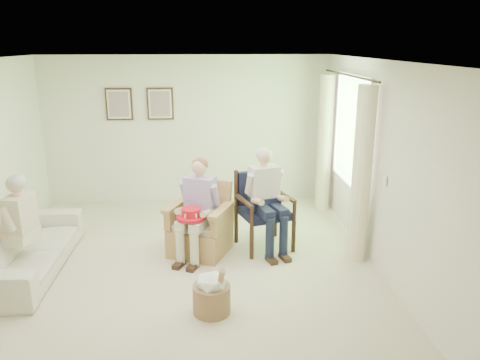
{
  "coord_description": "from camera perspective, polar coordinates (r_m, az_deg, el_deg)",
  "views": [
    {
      "loc": [
        0.35,
        -5.46,
        2.8
      ],
      "look_at": [
        0.77,
        0.45,
        1.05
      ],
      "focal_mm": 35.0,
      "sensor_mm": 36.0,
      "label": 1
    }
  ],
  "objects": [
    {
      "name": "floor",
      "position": [
        6.14,
        -7.02,
        -10.79
      ],
      "size": [
        5.5,
        5.5,
        0.0
      ],
      "primitive_type": "plane",
      "color": "beige",
      "rests_on": "ground"
    },
    {
      "name": "back_wall",
      "position": [
        8.35,
        -6.43,
        6.0
      ],
      "size": [
        5.0,
        0.04,
        2.6
      ],
      "primitive_type": "cube",
      "color": "silver",
      "rests_on": "ground"
    },
    {
      "name": "front_wall",
      "position": [
        3.11,
        -10.31,
        -12.63
      ],
      "size": [
        5.0,
        0.04,
        2.6
      ],
      "primitive_type": "cube",
      "color": "silver",
      "rests_on": "ground"
    },
    {
      "name": "right_wall",
      "position": [
        6.05,
        16.88,
        1.38
      ],
      "size": [
        0.04,
        5.5,
        2.6
      ],
      "primitive_type": "cube",
      "color": "silver",
      "rests_on": "ground"
    },
    {
      "name": "ceiling",
      "position": [
        5.47,
        -7.99,
        14.21
      ],
      "size": [
        5.0,
        5.5,
        0.02
      ],
      "primitive_type": "cube",
      "color": "white",
      "rests_on": "back_wall"
    },
    {
      "name": "window",
      "position": [
        7.09,
        13.43,
        6.14
      ],
      "size": [
        0.13,
        2.5,
        1.63
      ],
      "color": "#2D6B23",
      "rests_on": "right_wall"
    },
    {
      "name": "curtain_left",
      "position": [
        6.23,
        14.61,
        0.56
      ],
      "size": [
        0.34,
        0.34,
        2.3
      ],
      "primitive_type": "cylinder",
      "color": "#F9E9C3",
      "rests_on": "ground"
    },
    {
      "name": "curtain_right",
      "position": [
        8.06,
        10.28,
        4.38
      ],
      "size": [
        0.34,
        0.34,
        2.3
      ],
      "primitive_type": "cylinder",
      "color": "#F9E9C3",
      "rests_on": "ground"
    },
    {
      "name": "framed_print_left",
      "position": [
        8.37,
        -14.54,
        8.94
      ],
      "size": [
        0.45,
        0.05,
        0.55
      ],
      "color": "#382114",
      "rests_on": "back_wall"
    },
    {
      "name": "framed_print_right",
      "position": [
        8.27,
        -9.7,
        9.14
      ],
      "size": [
        0.45,
        0.05,
        0.55
      ],
      "color": "#382114",
      "rests_on": "back_wall"
    },
    {
      "name": "wicker_armchair",
      "position": [
        6.5,
        -4.89,
        -6.16
      ],
      "size": [
        0.75,
        0.75,
        0.96
      ],
      "rotation": [
        0.0,
        0.0,
        -0.41
      ],
      "color": "tan",
      "rests_on": "ground"
    },
    {
      "name": "wood_armchair",
      "position": [
        6.61,
        2.91,
        -3.22
      ],
      "size": [
        0.68,
        0.64,
        1.05
      ],
      "rotation": [
        0.0,
        0.0,
        0.3
      ],
      "color": "black",
      "rests_on": "ground"
    },
    {
      "name": "sofa",
      "position": [
        6.53,
        -24.56,
        -7.47
      ],
      "size": [
        2.18,
        0.85,
        0.64
      ],
      "primitive_type": "imported",
      "rotation": [
        0.0,
        0.0,
        1.57
      ],
      "color": "beige",
      "rests_on": "ground"
    },
    {
      "name": "person_wicker",
      "position": [
        6.22,
        -5.0,
        -2.76
      ],
      "size": [
        0.4,
        0.63,
        1.31
      ],
      "rotation": [
        0.0,
        0.0,
        -0.41
      ],
      "color": "beige",
      "rests_on": "ground"
    },
    {
      "name": "person_dark",
      "position": [
        6.36,
        3.13,
        -1.54
      ],
      "size": [
        0.4,
        0.62,
        1.41
      ],
      "rotation": [
        0.0,
        0.0,
        0.3
      ],
      "color": "#181E35",
      "rests_on": "ground"
    },
    {
      "name": "person_sofa",
      "position": [
        6.22,
        -25.61,
        -4.62
      ],
      "size": [
        0.42,
        0.62,
        1.29
      ],
      "rotation": [
        0.0,
        0.0,
        -1.73
      ],
      "color": "beige",
      "rests_on": "ground"
    },
    {
      "name": "red_hat",
      "position": [
        6.08,
        -5.99,
        -4.23
      ],
      "size": [
        0.38,
        0.38,
        0.14
      ],
      "color": "red",
      "rests_on": "person_wicker"
    },
    {
      "name": "hatbox",
      "position": [
        5.14,
        -3.45,
        -13.56
      ],
      "size": [
        0.47,
        0.47,
        0.6
      ],
      "color": "tan",
      "rests_on": "ground"
    }
  ]
}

